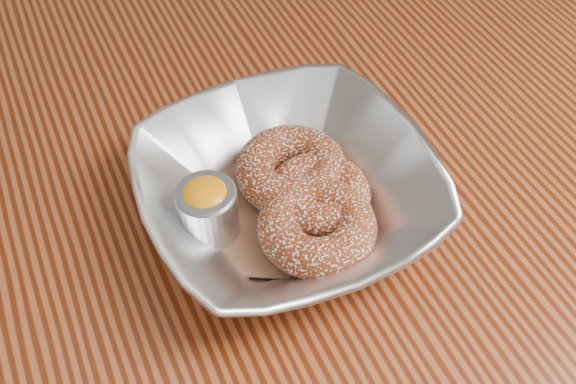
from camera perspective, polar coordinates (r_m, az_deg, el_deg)
name	(u,v)px	position (r m, az deg, el deg)	size (l,w,h in m)	color
table	(170,260)	(0.69, -9.95, -5.69)	(1.20, 0.80, 0.75)	maroon
serving_bowl	(288,192)	(0.56, 0.00, 0.00)	(0.24, 0.24, 0.06)	silver
parchment	(288,208)	(0.58, 0.00, -1.34)	(0.14, 0.14, 0.00)	brown
donut_back	(292,170)	(0.58, 0.31, 1.87)	(0.10, 0.10, 0.03)	maroon
donut_front	(317,227)	(0.55, 2.47, -2.96)	(0.10, 0.10, 0.03)	maroon
donut_extra	(319,194)	(0.57, 2.60, -0.19)	(0.09, 0.09, 0.03)	maroon
ramekin	(207,209)	(0.55, -6.84, -1.43)	(0.05, 0.05, 0.06)	silver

